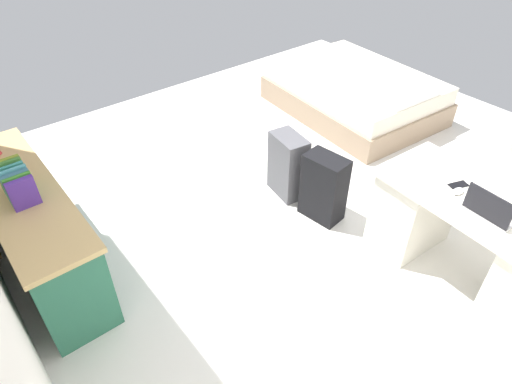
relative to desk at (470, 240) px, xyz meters
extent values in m
plane|color=silver|center=(1.20, 0.19, -0.38)|extent=(6.16, 6.16, 0.00)
cube|color=silver|center=(0.00, 0.00, 0.33)|extent=(1.48, 0.75, 0.04)
cube|color=beige|center=(0.49, -0.03, -0.03)|extent=(0.44, 0.62, 0.69)
cylinder|color=black|center=(0.05, -0.81, -0.36)|extent=(0.52, 0.52, 0.04)
cylinder|color=black|center=(0.05, -0.81, -0.17)|extent=(0.06, 0.06, 0.42)
cube|color=#28664C|center=(2.09, 2.39, -0.03)|extent=(1.76, 0.44, 0.70)
cube|color=tan|center=(2.09, 2.39, 0.34)|extent=(1.80, 0.48, 0.04)
cube|color=#225641|center=(1.69, 2.16, -0.19)|extent=(0.67, 0.01, 0.24)
cube|color=#225641|center=(2.48, 2.16, -0.19)|extent=(0.67, 0.01, 0.24)
cube|color=gray|center=(2.29, -1.39, -0.24)|extent=(2.00, 1.54, 0.28)
cube|color=silver|center=(2.29, -1.39, 0.00)|extent=(1.93, 1.47, 0.20)
cube|color=white|center=(1.62, -1.34, 0.15)|extent=(0.53, 0.71, 0.10)
cube|color=black|center=(1.15, 0.30, -0.07)|extent=(0.39, 0.26, 0.61)
cube|color=#4C4C51|center=(1.59, 0.31, -0.08)|extent=(0.39, 0.27, 0.60)
cube|color=#B7B7BC|center=(-0.08, 0.06, 0.35)|extent=(0.32, 0.24, 0.02)
cube|color=black|center=(-0.07, 0.16, 0.46)|extent=(0.31, 0.03, 0.19)
ellipsoid|color=white|center=(0.18, 0.04, 0.36)|extent=(0.07, 0.10, 0.03)
cube|color=black|center=(0.22, -0.04, 0.35)|extent=(0.11, 0.15, 0.01)
cube|color=#4B2C90|center=(1.86, 2.39, 0.47)|extent=(0.04, 0.17, 0.22)
cube|color=#3A882D|center=(1.90, 2.39, 0.47)|extent=(0.02, 0.17, 0.22)
cube|color=#386C83|center=(1.94, 2.39, 0.47)|extent=(0.04, 0.17, 0.22)
cube|color=teal|center=(1.98, 2.39, 0.48)|extent=(0.03, 0.17, 0.24)
cube|color=#87A949|center=(2.02, 2.39, 0.46)|extent=(0.03, 0.17, 0.21)
cube|color=teal|center=(2.06, 2.39, 0.47)|extent=(0.03, 0.17, 0.22)
cube|color=#3E7A33|center=(2.10, 2.39, 0.47)|extent=(0.03, 0.17, 0.23)
cube|color=olive|center=(2.14, 2.39, 0.47)|extent=(0.03, 0.17, 0.23)
camera|label=1|loc=(-0.81, 2.62, 2.25)|focal=31.12mm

